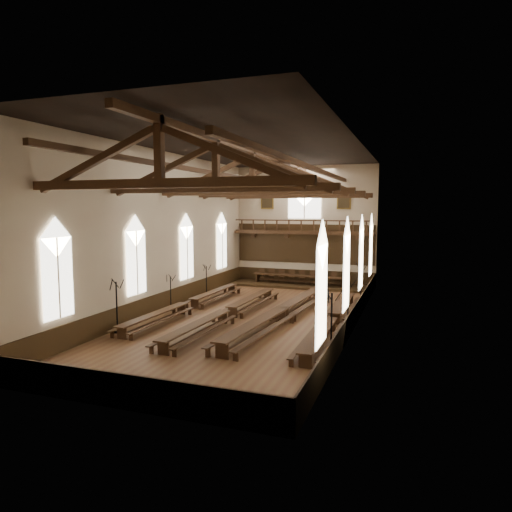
% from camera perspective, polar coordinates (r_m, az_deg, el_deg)
% --- Properties ---
extents(ground, '(26.00, 26.00, 0.00)m').
position_cam_1_polar(ground, '(27.25, -0.46, -7.74)').
color(ground, brown).
rests_on(ground, ground).
extents(room_walls, '(26.00, 26.00, 26.00)m').
position_cam_1_polar(room_walls, '(26.46, -0.47, 5.97)').
color(room_walls, '#BFB090').
rests_on(room_walls, ground).
extents(wainscot_band, '(12.00, 26.00, 1.20)m').
position_cam_1_polar(wainscot_band, '(27.12, -0.46, -6.51)').
color(wainscot_band, '#33220F').
rests_on(wainscot_band, ground).
extents(side_windows, '(11.85, 19.80, 4.50)m').
position_cam_1_polar(side_windows, '(26.61, -0.47, 0.11)').
color(side_windows, white).
rests_on(side_windows, room_walls).
extents(end_window, '(2.80, 0.12, 3.80)m').
position_cam_1_polar(end_window, '(38.84, 6.09, 7.10)').
color(end_window, white).
rests_on(end_window, room_walls).
extents(minstrels_gallery, '(11.80, 1.24, 3.70)m').
position_cam_1_polar(minstrels_gallery, '(38.69, 5.95, 2.19)').
color(minstrels_gallery, '#3C2713').
rests_on(minstrels_gallery, room_walls).
extents(portraits, '(7.75, 0.09, 1.45)m').
position_cam_1_polar(portraits, '(38.84, 6.09, 6.92)').
color(portraits, brown).
rests_on(portraits, room_walls).
extents(roof_trusses, '(11.70, 25.70, 2.80)m').
position_cam_1_polar(roof_trusses, '(26.52, -0.48, 9.77)').
color(roof_trusses, '#3C2713').
rests_on(roof_trusses, room_walls).
extents(refectory_row_a, '(1.59, 13.80, 0.68)m').
position_cam_1_polar(refectory_row_a, '(29.14, -8.45, -5.89)').
color(refectory_row_a, '#3C2713').
rests_on(refectory_row_a, ground).
extents(refectory_row_b, '(1.69, 14.13, 0.72)m').
position_cam_1_polar(refectory_row_b, '(26.57, -3.53, -6.95)').
color(refectory_row_b, '#3C2713').
rests_on(refectory_row_b, ground).
extents(refectory_row_c, '(2.30, 15.15, 0.82)m').
position_cam_1_polar(refectory_row_c, '(26.35, 3.32, -6.89)').
color(refectory_row_c, '#3C2713').
rests_on(refectory_row_c, ground).
extents(refectory_row_d, '(1.47, 13.93, 0.70)m').
position_cam_1_polar(refectory_row_d, '(25.31, 9.56, -7.72)').
color(refectory_row_d, '#3C2713').
rests_on(refectory_row_d, ground).
extents(dais, '(11.40, 2.87, 0.19)m').
position_cam_1_polar(dais, '(37.92, 5.48, -3.68)').
color(dais, '#33220F').
rests_on(dais, ground).
extents(high_table, '(8.08, 1.28, 0.75)m').
position_cam_1_polar(high_table, '(37.80, 5.49, -2.59)').
color(high_table, '#3C2713').
rests_on(high_table, dais).
extents(high_chairs, '(7.74, 0.55, 1.10)m').
position_cam_1_polar(high_chairs, '(38.57, 5.78, -2.47)').
color(high_chairs, '#3C2713').
rests_on(high_chairs, dais).
extents(candelabrum_left_near, '(0.84, 0.84, 2.85)m').
position_cam_1_polar(candelabrum_left_near, '(25.01, -16.97, -7.23)').
color(candelabrum_left_near, black).
rests_on(candelabrum_left_near, ground).
extents(candelabrum_left_mid, '(0.63, 0.71, 2.31)m').
position_cam_1_polar(candelabrum_left_mid, '(29.52, -10.60, -5.37)').
color(candelabrum_left_mid, black).
rests_on(candelabrum_left_mid, ground).
extents(candelabrum_left_far, '(0.71, 0.66, 2.34)m').
position_cam_1_polar(candelabrum_left_far, '(34.02, -6.21, -3.77)').
color(candelabrum_left_far, black).
rests_on(candelabrum_left_far, ground).
extents(candelabrum_right_near, '(0.84, 0.86, 2.87)m').
position_cam_1_polar(candelabrum_right_near, '(21.08, 9.39, -9.51)').
color(candelabrum_right_near, black).
rests_on(candelabrum_right_near, ground).
extents(candelabrum_right_mid, '(0.72, 0.79, 2.58)m').
position_cam_1_polar(candelabrum_right_mid, '(26.11, 11.42, -6.71)').
color(candelabrum_right_mid, black).
rests_on(candelabrum_right_mid, ground).
extents(candelabrum_right_far, '(0.84, 0.78, 2.75)m').
position_cam_1_polar(candelabrum_right_far, '(32.05, 12.98, -4.27)').
color(candelabrum_right_far, black).
rests_on(candelabrum_right_far, ground).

